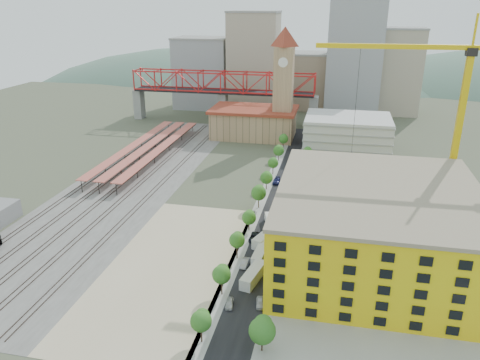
% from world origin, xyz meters
% --- Properties ---
extents(ground, '(400.00, 400.00, 0.00)m').
position_xyz_m(ground, '(0.00, 0.00, 0.00)').
color(ground, '#474C38').
rests_on(ground, ground).
extents(ballast_strip, '(36.00, 165.00, 0.06)m').
position_xyz_m(ballast_strip, '(-36.00, 17.50, 0.03)').
color(ballast_strip, '#605E59').
rests_on(ballast_strip, ground).
extents(dirt_lot, '(28.00, 67.00, 0.06)m').
position_xyz_m(dirt_lot, '(-4.00, -31.50, 0.03)').
color(dirt_lot, tan).
rests_on(dirt_lot, ground).
extents(street_asphalt, '(12.00, 170.00, 0.06)m').
position_xyz_m(street_asphalt, '(16.00, 15.00, 0.03)').
color(street_asphalt, black).
rests_on(street_asphalt, ground).
extents(sidewalk_west, '(3.00, 170.00, 0.04)m').
position_xyz_m(sidewalk_west, '(10.50, 15.00, 0.02)').
color(sidewalk_west, gray).
rests_on(sidewalk_west, ground).
extents(sidewalk_east, '(3.00, 170.00, 0.04)m').
position_xyz_m(sidewalk_east, '(21.50, 15.00, 0.02)').
color(sidewalk_east, gray).
rests_on(sidewalk_east, ground).
extents(construction_pad, '(50.00, 90.00, 0.06)m').
position_xyz_m(construction_pad, '(45.00, -20.00, 0.03)').
color(construction_pad, gray).
rests_on(construction_pad, ground).
extents(rail_tracks, '(26.56, 160.00, 0.18)m').
position_xyz_m(rail_tracks, '(-37.80, 17.50, 0.15)').
color(rail_tracks, '#382B23').
rests_on(rail_tracks, ground).
extents(platform_canopies, '(16.00, 80.00, 4.12)m').
position_xyz_m(platform_canopies, '(-41.00, 45.00, 3.99)').
color(platform_canopies, '#B55745').
rests_on(platform_canopies, ground).
extents(station_hall, '(38.00, 24.00, 13.10)m').
position_xyz_m(station_hall, '(-5.00, 82.00, 6.67)').
color(station_hall, tan).
rests_on(station_hall, ground).
extents(clock_tower, '(12.00, 12.00, 52.00)m').
position_xyz_m(clock_tower, '(8.00, 79.99, 28.70)').
color(clock_tower, tan).
rests_on(clock_tower, ground).
extents(parking_garage, '(34.00, 26.00, 14.00)m').
position_xyz_m(parking_garage, '(36.00, 70.00, 7.00)').
color(parking_garage, silver).
rests_on(parking_garage, ground).
extents(truss_bridge, '(94.00, 9.60, 25.60)m').
position_xyz_m(truss_bridge, '(-25.00, 105.00, 18.86)').
color(truss_bridge, gray).
rests_on(truss_bridge, ground).
extents(construction_building, '(44.60, 50.60, 18.80)m').
position_xyz_m(construction_building, '(42.00, -20.00, 9.41)').
color(construction_building, orange).
rests_on(construction_building, ground).
extents(street_trees, '(15.40, 124.40, 8.00)m').
position_xyz_m(street_trees, '(16.00, 5.00, 0.00)').
color(street_trees, '#225C1B').
rests_on(street_trees, ground).
extents(skyline, '(133.00, 46.00, 60.00)m').
position_xyz_m(skyline, '(7.47, 142.31, 22.81)').
color(skyline, '#9EA0A3').
rests_on(skyline, ground).
extents(distant_hills, '(647.00, 264.00, 227.00)m').
position_xyz_m(distant_hills, '(45.28, 260.00, -79.54)').
color(distant_hills, '#4C6B59').
rests_on(distant_hills, ground).
extents(tower_crane, '(51.44, 3.46, 54.90)m').
position_xyz_m(tower_crane, '(59.13, 7.14, 33.88)').
color(tower_crane, yellow).
rests_on(tower_crane, ground).
extents(site_trailer_a, '(4.54, 10.14, 2.69)m').
position_xyz_m(site_trailer_a, '(16.00, -33.49, 1.34)').
color(site_trailer_a, silver).
rests_on(site_trailer_a, ground).
extents(site_trailer_b, '(3.09, 9.46, 2.55)m').
position_xyz_m(site_trailer_b, '(16.00, -24.06, 1.27)').
color(site_trailer_b, silver).
rests_on(site_trailer_b, ground).
extents(site_trailer_c, '(5.92, 10.34, 2.75)m').
position_xyz_m(site_trailer_c, '(16.00, -15.82, 1.37)').
color(site_trailer_c, silver).
rests_on(site_trailer_c, ground).
extents(site_trailer_d, '(4.81, 9.47, 2.51)m').
position_xyz_m(site_trailer_d, '(16.00, -6.82, 1.25)').
color(site_trailer_d, silver).
rests_on(site_trailer_d, ground).
extents(car_0, '(2.02, 4.01, 1.31)m').
position_xyz_m(car_0, '(13.00, -43.63, 0.66)').
color(car_0, '#BEBEBE').
rests_on(car_0, ground).
extents(car_1, '(1.87, 4.55, 1.47)m').
position_xyz_m(car_1, '(13.00, -27.95, 0.73)').
color(car_1, '#949498').
rests_on(car_1, ground).
extents(car_2, '(2.64, 5.54, 1.52)m').
position_xyz_m(car_2, '(13.00, -15.14, 0.76)').
color(car_2, black).
rests_on(car_2, ground).
extents(car_3, '(2.30, 5.48, 1.58)m').
position_xyz_m(car_3, '(13.00, 26.21, 0.79)').
color(car_3, navy).
rests_on(car_3, ground).
extents(car_4, '(2.19, 4.13, 1.34)m').
position_xyz_m(car_4, '(19.00, -42.20, 0.67)').
color(car_4, '#BDBDBD').
rests_on(car_4, ground).
extents(car_5, '(2.43, 4.98, 1.57)m').
position_xyz_m(car_5, '(19.00, -2.79, 0.79)').
color(car_5, gray).
rests_on(car_5, ground).
extents(car_6, '(2.84, 5.17, 1.37)m').
position_xyz_m(car_6, '(19.00, 8.42, 0.69)').
color(car_6, black).
rests_on(car_6, ground).
extents(car_7, '(2.65, 5.25, 1.46)m').
position_xyz_m(car_7, '(19.00, 33.17, 0.73)').
color(car_7, navy).
rests_on(car_7, ground).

